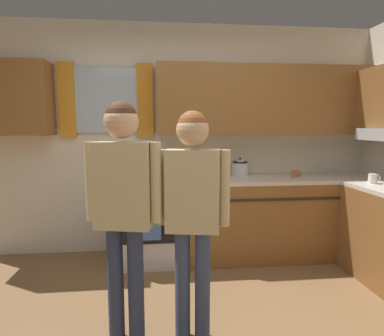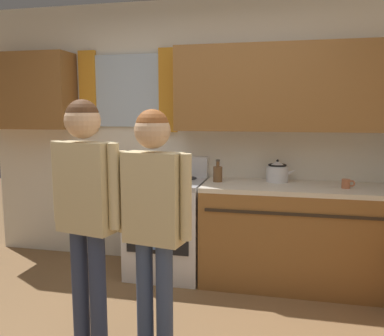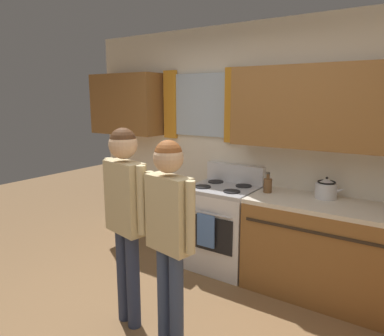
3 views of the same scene
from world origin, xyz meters
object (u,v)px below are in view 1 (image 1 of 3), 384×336
at_px(mug_ceramic_white, 373,179).
at_px(adult_in_plaid, 193,200).
at_px(cup_terracotta, 295,174).
at_px(stove_oven, 152,218).
at_px(adult_left, 123,195).
at_px(stovetop_kettle, 240,167).
at_px(bottle_squat_brown, 195,171).

bearing_deg(mug_ceramic_white, adult_in_plaid, -155.48).
relative_size(cup_terracotta, mug_ceramic_white, 0.87).
xyz_separation_m(stove_oven, adult_left, (-0.14, -1.32, 0.55)).
xyz_separation_m(stovetop_kettle, adult_left, (-1.15, -1.47, 0.02)).
relative_size(stove_oven, cup_terracotta, 10.11).
height_order(mug_ceramic_white, stovetop_kettle, stovetop_kettle).
bearing_deg(mug_ceramic_white, stovetop_kettle, 151.19).
xyz_separation_m(cup_terracotta, mug_ceramic_white, (0.60, -0.44, 0.01)).
height_order(stove_oven, adult_in_plaid, adult_in_plaid).
distance_m(stove_oven, adult_left, 1.43).
distance_m(stove_oven, bottle_squat_brown, 0.70).
distance_m(stovetop_kettle, adult_left, 1.87).
bearing_deg(cup_terracotta, stove_oven, 178.30).
xyz_separation_m(mug_ceramic_white, stovetop_kettle, (-1.17, 0.64, 0.05)).
bearing_deg(cup_terracotta, adult_in_plaid, -134.45).
xyz_separation_m(cup_terracotta, adult_in_plaid, (-1.27, -1.30, 0.04)).
relative_size(bottle_squat_brown, mug_ceramic_white, 1.63).
relative_size(cup_terracotta, adult_in_plaid, 0.07).
bearing_deg(adult_in_plaid, adult_left, 176.48).
relative_size(cup_terracotta, adult_left, 0.07).
xyz_separation_m(cup_terracotta, stovetop_kettle, (-0.57, 0.20, 0.06)).
bearing_deg(adult_in_plaid, stove_oven, 102.86).
xyz_separation_m(stove_oven, stovetop_kettle, (1.01, 0.15, 0.53)).
relative_size(bottle_squat_brown, adult_left, 0.13).
bearing_deg(mug_ceramic_white, stove_oven, 167.30).
bearing_deg(stove_oven, adult_left, -96.13).
bearing_deg(stove_oven, adult_in_plaid, -77.14).
bearing_deg(stovetop_kettle, mug_ceramic_white, -28.81).
height_order(bottle_squat_brown, adult_left, adult_left).
relative_size(bottle_squat_brown, stovetop_kettle, 0.75).
height_order(stove_oven, bottle_squat_brown, bottle_squat_brown).
xyz_separation_m(bottle_squat_brown, adult_left, (-0.62, -1.36, 0.04)).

